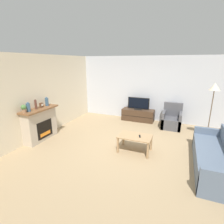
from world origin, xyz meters
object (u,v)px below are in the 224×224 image
tv_stand (138,115)px  mantel_clock (41,105)px  tv (138,104)px  coffee_table (135,138)px  mantel_vase_centre_left (36,104)px  remote (140,136)px  fireplace (40,124)px  mantel_vase_right (47,102)px  armchair (172,120)px  mantel_vase_left (28,107)px  potted_plant (24,108)px  couch (216,159)px  floor_lamp (214,91)px

tv_stand → mantel_clock: bearing=-129.8°
tv → coffee_table: (0.58, -2.69, -0.32)m
mantel_vase_centre_left → remote: size_ratio=1.99×
mantel_clock → tv: mantel_clock is taller
mantel_vase_centre_left → tv_stand: (2.45, 3.16, -0.96)m
tv → fireplace: bearing=-128.9°
tv → remote: size_ratio=5.87×
tv → mantel_vase_right: bearing=-132.4°
tv_stand → armchair: armchair is taller
mantel_vase_left → mantel_vase_centre_left: 0.29m
fireplace → potted_plant: size_ratio=5.28×
mantel_vase_left → mantel_vase_right: bearing=90.0°
mantel_clock → tv: (2.45, 2.93, -0.40)m
mantel_vase_left → mantel_clock: (0.00, 0.51, -0.06)m
remote → tv_stand: bearing=87.4°
mantel_vase_left → mantel_clock: mantel_vase_left is taller
mantel_vase_left → tv: size_ratio=0.31×
mantel_vase_centre_left → mantel_clock: bearing=89.8°
mantel_vase_centre_left → tv_stand: bearing=52.2°
mantel_vase_centre_left → mantel_vase_right: size_ratio=1.05×
mantel_clock → remote: (3.16, 0.25, -0.64)m
mantel_clock → tv: 3.84m
couch → tv: bearing=132.8°
potted_plant → tv_stand: potted_plant is taller
mantel_clock → tv_stand: mantel_clock is taller
mantel_vase_left → tv: (2.45, 3.44, -0.45)m
potted_plant → fireplace: bearing=91.8°
potted_plant → coffee_table: bearing=16.7°
mantel_vase_centre_left → floor_lamp: 5.39m
coffee_table → remote: (0.13, 0.00, 0.08)m
couch → potted_plant: bearing=-170.8°
mantel_vase_right → floor_lamp: (4.99, 1.51, 0.43)m
tv_stand → remote: bearing=-75.2°
fireplace → remote: fireplace is taller
fireplace → mantel_vase_left: 0.75m
potted_plant → mantel_vase_left: bearing=90.0°
armchair → coffee_table: armchair is taller
floor_lamp → coffee_table: bearing=-142.4°
tv_stand → armchair: bearing=-13.1°
fireplace → mantel_vase_centre_left: bearing=-80.0°
mantel_vase_left → fireplace: bearing=92.5°
coffee_table → mantel_vase_centre_left: bearing=-171.2°
tv_stand → mantel_vase_right: bearing=-132.4°
mantel_vase_left → coffee_table: 3.21m
fireplace → floor_lamp: bearing=20.6°
tv_stand → fireplace: bearing=-128.8°
tv_stand → armchair: (1.40, -0.33, 0.05)m
fireplace → mantel_vase_right: 0.76m
mantel_vase_centre_left → remote: 3.27m
tv → floor_lamp: floor_lamp is taller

